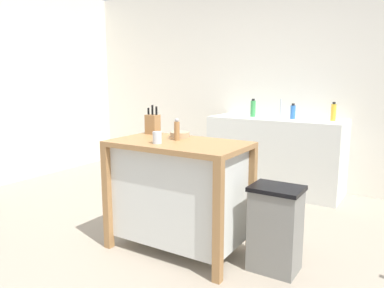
{
  "coord_description": "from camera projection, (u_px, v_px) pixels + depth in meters",
  "views": [
    {
      "loc": [
        1.66,
        -2.29,
        1.39
      ],
      "look_at": [
        0.04,
        0.31,
        0.84
      ],
      "focal_mm": 35.13,
      "sensor_mm": 36.0,
      "label": 1
    }
  ],
  "objects": [
    {
      "name": "ground_plane",
      "position": [
        167.0,
        252.0,
        3.02
      ],
      "size": [
        6.93,
        6.93,
        0.0
      ],
      "primitive_type": "plane",
      "color": "gray",
      "rests_on": "ground"
    },
    {
      "name": "wall_back",
      "position": [
        276.0,
        84.0,
        4.82
      ],
      "size": [
        5.93,
        0.1,
        2.6
      ],
      "primitive_type": "cube",
      "color": "silver",
      "rests_on": "ground"
    },
    {
      "name": "wall_left",
      "position": [
        28.0,
        84.0,
        5.1
      ],
      "size": [
        0.1,
        3.02,
        2.6
      ],
      "primitive_type": "cube",
      "color": "silver",
      "rests_on": "ground"
    },
    {
      "name": "kitchen_island",
      "position": [
        179.0,
        190.0,
        3.0
      ],
      "size": [
        1.08,
        0.63,
        0.89
      ],
      "color": "#9E7042",
      "rests_on": "ground"
    },
    {
      "name": "knife_block",
      "position": [
        153.0,
        124.0,
        3.31
      ],
      "size": [
        0.11,
        0.09,
        0.25
      ],
      "color": "#9E7042",
      "rests_on": "kitchen_island"
    },
    {
      "name": "bowl_ceramic_small",
      "position": [
        180.0,
        135.0,
        3.13
      ],
      "size": [
        0.16,
        0.16,
        0.05
      ],
      "color": "tan",
      "rests_on": "kitchen_island"
    },
    {
      "name": "drinking_cup",
      "position": [
        157.0,
        138.0,
        2.84
      ],
      "size": [
        0.07,
        0.07,
        0.09
      ],
      "color": "silver",
      "rests_on": "kitchen_island"
    },
    {
      "name": "pepper_grinder",
      "position": [
        177.0,
        130.0,
        2.98
      ],
      "size": [
        0.04,
        0.04,
        0.18
      ],
      "color": "#9E7042",
      "rests_on": "kitchen_island"
    },
    {
      "name": "trash_bin",
      "position": [
        275.0,
        228.0,
        2.7
      ],
      "size": [
        0.36,
        0.28,
        0.63
      ],
      "color": "slate",
      "rests_on": "ground"
    },
    {
      "name": "sink_counter",
      "position": [
        275.0,
        154.0,
        4.6
      ],
      "size": [
        1.6,
        0.6,
        0.9
      ],
      "color": "silver",
      "rests_on": "ground"
    },
    {
      "name": "sink_faucet",
      "position": [
        281.0,
        108.0,
        4.62
      ],
      "size": [
        0.02,
        0.02,
        0.22
      ],
      "color": "#B7BCC1",
      "rests_on": "sink_counter"
    },
    {
      "name": "bottle_hand_soap",
      "position": [
        253.0,
        108.0,
        4.66
      ],
      "size": [
        0.06,
        0.06,
        0.22
      ],
      "color": "green",
      "rests_on": "sink_counter"
    },
    {
      "name": "bottle_spray_cleaner",
      "position": [
        333.0,
        112.0,
        4.22
      ],
      "size": [
        0.06,
        0.06,
        0.21
      ],
      "color": "yellow",
      "rests_on": "sink_counter"
    },
    {
      "name": "bottle_dish_soap",
      "position": [
        293.0,
        112.0,
        4.41
      ],
      "size": [
        0.06,
        0.06,
        0.18
      ],
      "color": "blue",
      "rests_on": "sink_counter"
    }
  ]
}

